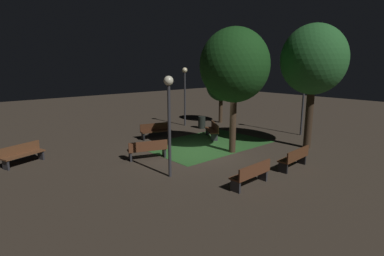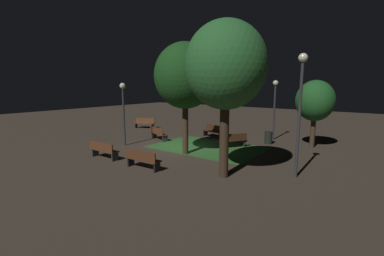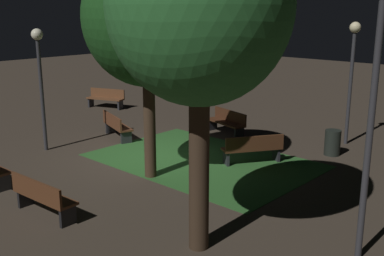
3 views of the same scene
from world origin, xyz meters
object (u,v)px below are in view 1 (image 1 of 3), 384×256
Objects in this scene: bench_back_row at (252,174)px; tree_lawn_side at (314,60)px; bench_by_lamp at (213,130)px; lamp_post_plaza_west at (305,80)px; trash_bin at (202,122)px; tree_back_right at (235,66)px; lamp_post_near_wall at (185,86)px; bench_front_left at (156,130)px; bench_path_side at (295,158)px; tree_tall_center at (221,85)px; bench_corner at (148,149)px; lamp_post_plaza_east at (169,108)px; bench_lawn_edge at (22,154)px.

tree_lawn_side reaches higher than bench_back_row.
lamp_post_plaza_west reaches higher than bench_by_lamp.
trash_bin is at bearing 120.54° from lamp_post_plaza_west.
bench_by_lamp is at bearing 63.03° from tree_back_right.
lamp_post_near_wall is (2.53, 6.69, -1.42)m from tree_back_right.
bench_front_left is at bearing 141.39° from bench_by_lamp.
bench_front_left is 0.37× the size of lamp_post_plaza_west.
tree_tall_center reaches higher than bench_path_side.
bench_front_left is 0.46× the size of lamp_post_near_wall.
tree_tall_center is (5.27, 5.80, -1.41)m from tree_back_right.
tree_tall_center is at bearing 60.61° from bench_path_side.
bench_by_lamp is 6.24m from lamp_post_plaza_west.
bench_corner is (-2.56, -3.10, 0.00)m from bench_front_left.
lamp_post_near_wall is at bearing 62.19° from bench_back_row.
bench_corner is 0.37× the size of lamp_post_plaza_west.
lamp_post_near_wall reaches higher than bench_path_side.
trash_bin is (6.55, 3.38, -0.08)m from bench_corner.
tree_tall_center is at bearing 48.70° from bench_back_row.
tree_lawn_side is 1.61× the size of lamp_post_plaza_east.
tree_tall_center is (6.49, 0.89, 2.34)m from bench_front_left.
bench_corner is at bearing -129.61° from bench_front_left.
bench_lawn_edge is 2.31× the size of trash_bin.
tree_lawn_side is 4.13m from tree_back_right.
lamp_post_near_wall is at bearing 69.27° from tree_back_right.
tree_back_right is 7.29m from lamp_post_near_wall.
tree_back_right reaches higher than bench_front_left.
bench_by_lamp is 0.29× the size of tree_back_right.
bench_front_left is (1.53, 8.24, 0.00)m from bench_back_row.
lamp_post_plaza_east is (-5.78, -3.42, 2.22)m from bench_by_lamp.
bench_back_row is at bearing -117.81° from lamp_post_near_wall.
lamp_post_plaza_west is (9.80, -2.13, 2.86)m from bench_corner.
tree_lawn_side reaches higher than bench_lawn_edge.
bench_corner is 0.46× the size of lamp_post_near_wall.
tree_back_right is at bearing 50.44° from bench_back_row.
trash_bin is at bearing -166.22° from tree_tall_center.
trash_bin is (-0.82, 7.21, -4.09)m from tree_lawn_side.
bench_corner is at bearing 167.75° from lamp_post_plaza_west.
tree_lawn_side reaches higher than trash_bin.
bench_corner is (-3.91, 5.14, 0.00)m from bench_path_side.
tree_back_right is (3.78, -1.81, 3.75)m from bench_corner.
bench_corner is at bearing 154.46° from tree_back_right.
lamp_post_near_wall reaches higher than tree_tall_center.
bench_path_side is at bearing -152.88° from lamp_post_plaza_west.
tree_back_right reaches higher than bench_corner.
bench_lawn_edge is (-9.72, 2.01, 0.00)m from bench_by_lamp.
tree_back_right is (-1.42, -2.79, 3.75)m from bench_by_lamp.
tree_lawn_side is 8.94m from lamp_post_near_wall.
lamp_post_plaza_west is at bearing 1.72° from lamp_post_plaza_east.
bench_corner is at bearing -169.28° from bench_by_lamp.
tree_lawn_side is at bearing -55.26° from bench_front_left.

